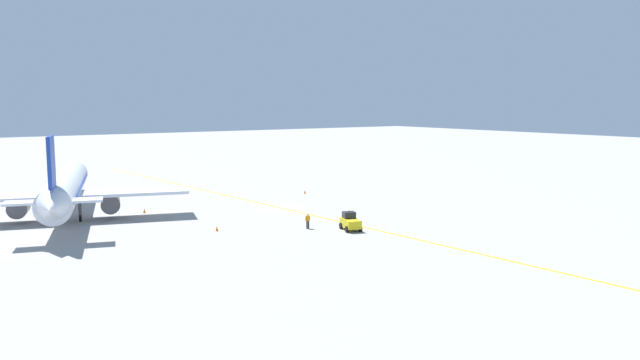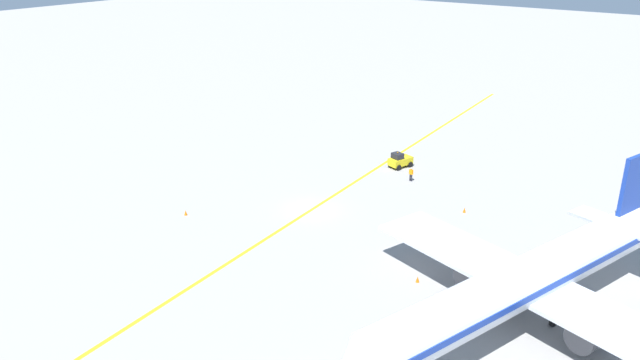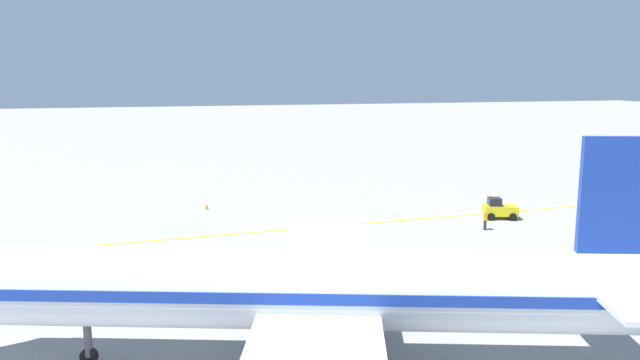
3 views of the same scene
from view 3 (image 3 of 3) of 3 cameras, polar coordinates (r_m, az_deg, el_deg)
The scene contains 8 objects.
ground_plane at distance 54.01m, azimuth -0.19°, elevation -4.34°, with size 400.00×400.00×0.00m, color gray.
apron_yellow_centreline at distance 54.01m, azimuth -0.19°, elevation -4.34°, with size 0.40×120.00×0.01m, color yellow.
airplane_at_gate at distance 28.01m, azimuth -1.15°, elevation -10.04°, with size 28.29×34.78×10.60m.
baggage_tug_white at distance 59.18m, azimuth 16.07°, elevation -2.58°, with size 2.48×3.32×2.11m.
ground_crew_worker at distance 54.73m, azimuth 14.87°, elevation -3.51°, with size 0.58×0.24×1.68m.
traffic_cone_near_nose at distance 37.69m, azimuth -3.50°, elevation -10.29°, with size 0.32×0.32×0.55m, color orange.
traffic_cone_mid_apron at distance 45.36m, azimuth 15.35°, elevation -7.12°, with size 0.32×0.32×0.55m, color orange.
traffic_cone_by_wingtip at distance 61.95m, azimuth -10.32°, elevation -2.40°, with size 0.32×0.32×0.55m, color orange.
Camera 3 is at (-50.65, 13.28, 13.23)m, focal length 35.00 mm.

